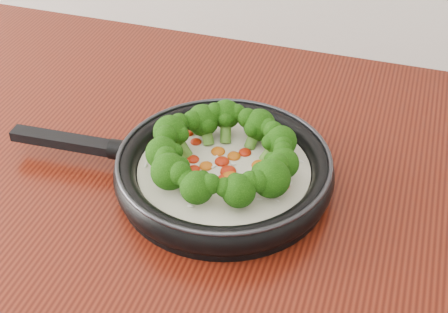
% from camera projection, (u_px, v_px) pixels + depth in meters
% --- Properties ---
extents(skillet, '(0.47, 0.31, 0.09)m').
position_uv_depth(skillet, '(222.00, 167.00, 0.83)').
color(skillet, black).
rests_on(skillet, counter).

